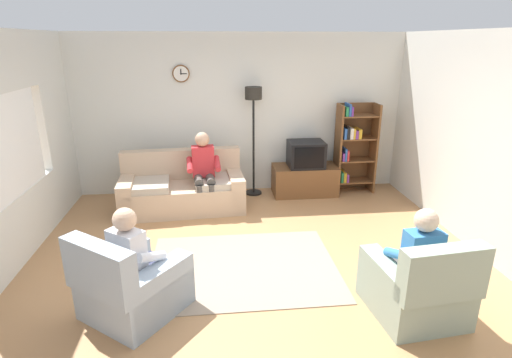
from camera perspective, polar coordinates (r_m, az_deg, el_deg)
name	(u,v)px	position (r m, az deg, el deg)	size (l,w,h in m)	color
ground_plane	(257,262)	(5.08, 0.19, -11.55)	(12.00, 12.00, 0.00)	#B27F51
back_wall_assembly	(240,114)	(7.13, -2.21, 9.01)	(6.20, 0.17, 2.70)	silver
right_wall	(497,149)	(5.62, 30.64, 3.67)	(0.12, 5.80, 2.70)	silver
couch	(183,190)	(6.58, -10.22, -1.51)	(1.95, 1.01, 0.90)	tan
tv_stand	(305,180)	(7.17, 6.81, -0.12)	(1.10, 0.56, 0.51)	brown
tv	(306,154)	(7.01, 7.00, 3.48)	(0.60, 0.49, 0.44)	black
bookshelf	(353,146)	(7.32, 13.38, 4.47)	(0.68, 0.36, 1.57)	brown
floor_lamp	(253,111)	(6.83, -0.36, 9.43)	(0.28, 0.28, 1.85)	black
armchair_near_window	(132,287)	(4.28, -16.96, -14.24)	(1.17, 1.19, 0.90)	#9EADBC
armchair_near_bookshelf	(417,288)	(4.38, 21.53, -14.02)	(0.88, 0.96, 0.90)	gray
area_rug	(243,267)	(4.97, -1.76, -12.19)	(2.20, 1.70, 0.01)	gray
person_on_couch	(204,168)	(6.33, -7.32, 1.52)	(0.53, 0.56, 1.24)	red
person_in_left_armchair	(136,255)	(4.17, -16.46, -10.09)	(0.62, 0.64, 1.12)	silver
person_in_right_armchair	(415,255)	(4.28, 21.40, -9.87)	(0.54, 0.56, 1.12)	#3372B2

